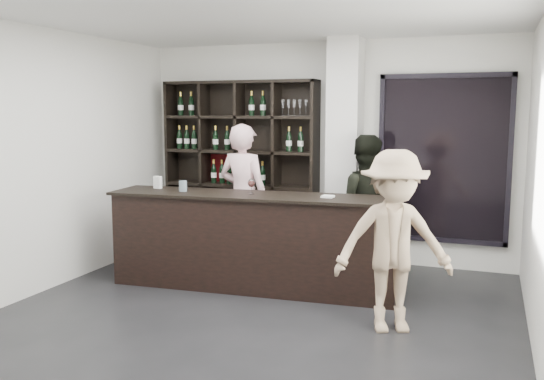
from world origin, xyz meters
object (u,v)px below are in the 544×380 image
at_px(wine_shelf, 240,168).
at_px(taster_pink, 243,197).
at_px(tasting_counter, 253,241).
at_px(taster_black, 363,205).
at_px(customer, 394,242).

relative_size(wine_shelf, taster_pink, 1.31).
distance_m(wine_shelf, tasting_counter, 1.79).
bearing_deg(wine_shelf, taster_black, -13.52).
bearing_deg(customer, taster_pink, 123.26).
relative_size(tasting_counter, taster_pink, 1.78).
height_order(taster_pink, customer, taster_pink).
distance_m(taster_pink, customer, 2.56).
relative_size(wine_shelf, tasting_counter, 0.73).
height_order(wine_shelf, taster_pink, wine_shelf).
xyz_separation_m(tasting_counter, customer, (1.67, -0.70, 0.29)).
bearing_deg(tasting_counter, taster_pink, 115.95).
distance_m(wine_shelf, taster_black, 1.91).
bearing_deg(taster_black, taster_pink, 0.47).
xyz_separation_m(wine_shelf, tasting_counter, (0.80, -1.47, -0.66)).
bearing_deg(wine_shelf, taster_pink, -63.39).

